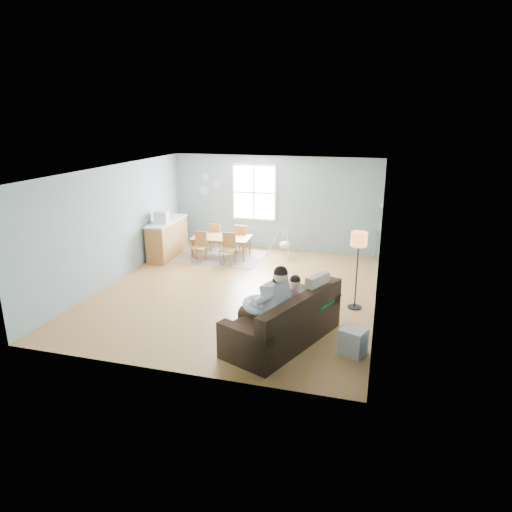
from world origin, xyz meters
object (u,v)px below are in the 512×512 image
(dining_table, at_px, (222,247))
(chair_sw, at_px, (200,245))
(baby_swing, at_px, (286,244))
(sofa, at_px, (286,324))
(father, at_px, (268,303))
(toddler, at_px, (290,295))
(chair_nw, at_px, (216,235))
(floor_lamp, at_px, (359,246))
(chair_ne, at_px, (242,237))
(counter, at_px, (168,238))
(storage_cube, at_px, (352,341))
(monitor, at_px, (162,217))
(chair_se, at_px, (228,247))

(dining_table, relative_size, chair_sw, 1.99)
(dining_table, relative_size, baby_swing, 1.53)
(sofa, xyz_separation_m, father, (-0.26, -0.25, 0.47))
(toddler, relative_size, chair_nw, 1.18)
(floor_lamp, distance_m, chair_ne, 4.73)
(counter, xyz_separation_m, baby_swing, (3.19, 0.77, -0.15))
(sofa, bearing_deg, storage_cube, -5.17)
(floor_lamp, distance_m, monitor, 5.61)
(floor_lamp, relative_size, counter, 0.87)
(sofa, height_order, toddler, toddler)
(floor_lamp, bearing_deg, baby_swing, 124.70)
(father, distance_m, storage_cube, 1.52)
(dining_table, height_order, chair_sw, chair_sw)
(chair_ne, height_order, counter, counter)
(sofa, bearing_deg, chair_se, 121.77)
(father, xyz_separation_m, baby_swing, (-0.80, 5.12, -0.43))
(counter, height_order, monitor, monitor)
(father, relative_size, dining_table, 0.94)
(father, distance_m, dining_table, 5.34)
(chair_ne, bearing_deg, baby_swing, -4.72)
(chair_ne, bearing_deg, counter, -155.15)
(storage_cube, height_order, baby_swing, baby_swing)
(storage_cube, bearing_deg, dining_table, 130.90)
(chair_ne, relative_size, monitor, 2.12)
(sofa, distance_m, chair_ne, 5.51)
(floor_lamp, height_order, storage_cube, floor_lamp)
(counter, relative_size, baby_swing, 1.76)
(toddler, distance_m, dining_table, 5.06)
(chair_sw, distance_m, chair_nw, 1.13)
(chair_se, relative_size, chair_nw, 1.04)
(floor_lamp, relative_size, chair_sw, 2.00)
(floor_lamp, distance_m, chair_nw, 5.35)
(chair_sw, bearing_deg, counter, 167.65)
(sofa, distance_m, toddler, 0.52)
(toddler, xyz_separation_m, dining_table, (-2.78, 4.19, -0.51))
(chair_ne, bearing_deg, chair_nw, 178.60)
(dining_table, xyz_separation_m, chair_ne, (0.42, 0.55, 0.17))
(storage_cube, xyz_separation_m, chair_nw, (-4.31, 5.10, 0.22))
(counter, bearing_deg, dining_table, 12.40)
(floor_lamp, distance_m, storage_cube, 2.22)
(toddler, relative_size, counter, 0.51)
(chair_sw, bearing_deg, chair_se, -1.01)
(baby_swing, bearing_deg, floor_lamp, -55.30)
(floor_lamp, bearing_deg, father, -122.33)
(father, bearing_deg, toddler, 61.47)
(sofa, bearing_deg, counter, 136.03)
(sofa, height_order, counter, counter)
(counter, bearing_deg, chair_se, -7.49)
(toddler, height_order, dining_table, toddler)
(father, relative_size, chair_sw, 1.86)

